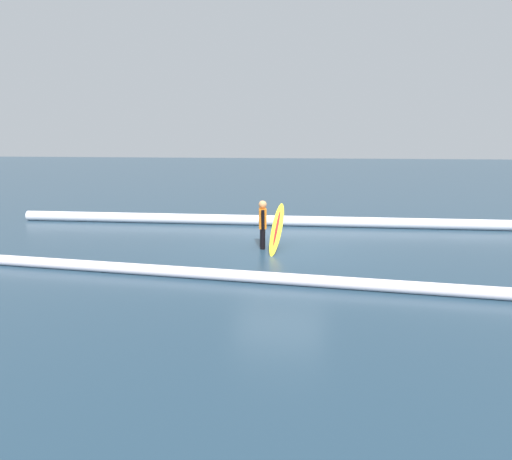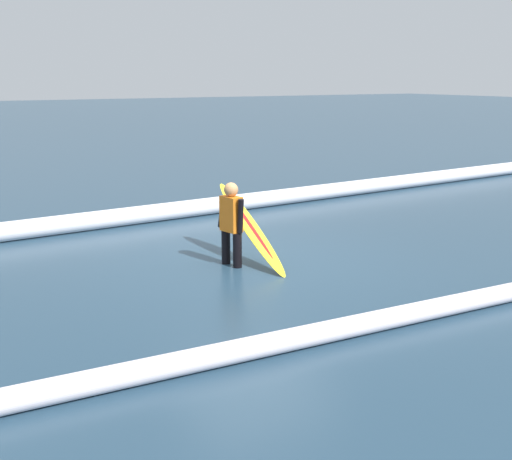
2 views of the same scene
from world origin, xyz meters
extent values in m
plane|color=#243E52|center=(0.00, 0.00, 0.00)|extent=(147.65, 147.65, 0.00)
cylinder|color=black|center=(0.50, 0.01, 0.28)|extent=(0.14, 0.14, 0.55)
cylinder|color=black|center=(0.44, 0.29, 0.28)|extent=(0.14, 0.14, 0.55)
cube|color=orange|center=(0.47, 0.15, 0.82)|extent=(0.26, 0.37, 0.55)
sphere|color=tan|center=(0.47, 0.15, 1.20)|extent=(0.22, 0.22, 0.22)
cylinder|color=black|center=(0.52, -0.06, 0.82)|extent=(0.09, 0.24, 0.53)
cylinder|color=black|center=(0.43, 0.36, 0.82)|extent=(0.09, 0.14, 0.53)
ellipsoid|color=yellow|center=(0.09, 0.07, 0.55)|extent=(0.30, 2.07, 1.15)
ellipsoid|color=red|center=(0.09, 0.07, 0.56)|extent=(0.11, 1.66, 0.93)
cylinder|color=white|center=(-2.71, -3.51, 0.18)|extent=(25.09, 1.65, 0.36)
cylinder|color=white|center=(-0.01, 3.32, 0.12)|extent=(23.84, 1.53, 0.24)
camera|label=1|loc=(-1.47, 12.24, 2.84)|focal=32.04mm
camera|label=2|loc=(4.91, 8.49, 2.88)|focal=44.16mm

